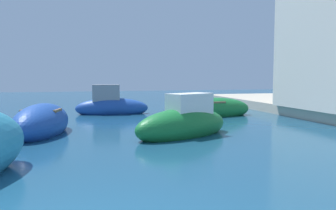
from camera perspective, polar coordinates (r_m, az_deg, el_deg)
moored_boat_2 at (r=18.66m, az=-9.09°, el=-0.18°), size 3.82×1.49×1.77m
moored_boat_3 at (r=12.92m, az=-19.59°, el=-2.78°), size 2.40×4.01×1.36m
moored_boat_4 at (r=11.86m, az=2.53°, el=-2.97°), size 4.03×2.91×1.68m
moored_boat_6 at (r=17.56m, az=7.16°, el=-0.73°), size 4.33×1.96×1.18m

